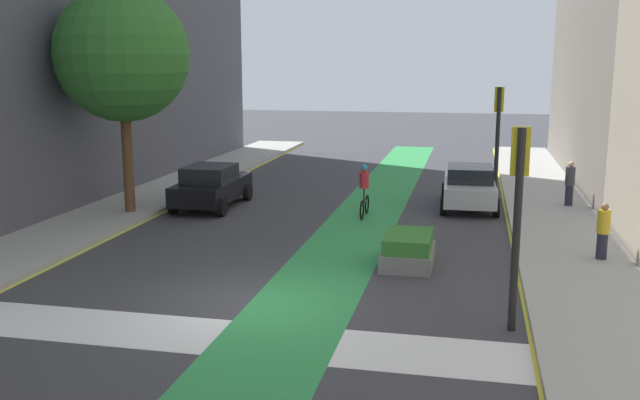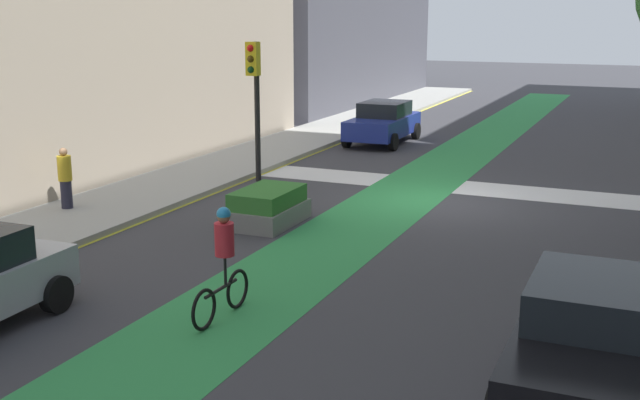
# 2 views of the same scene
# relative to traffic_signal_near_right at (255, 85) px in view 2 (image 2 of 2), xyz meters

# --- Properties ---
(ground_plane) EXTENTS (120.00, 120.00, 0.00)m
(ground_plane) POSITION_rel_traffic_signal_near_right_xyz_m (-5.62, 0.28, -2.87)
(ground_plane) COLOR #38383D
(bike_lane_paint) EXTENTS (2.40, 60.00, 0.01)m
(bike_lane_paint) POSITION_rel_traffic_signal_near_right_xyz_m (-4.47, 0.28, -2.86)
(bike_lane_paint) COLOR #2D8C47
(bike_lane_paint) RESTS_ON ground_plane
(crosswalk_band) EXTENTS (12.00, 1.80, 0.01)m
(crosswalk_band) POSITION_rel_traffic_signal_near_right_xyz_m (-5.62, -1.72, -2.86)
(crosswalk_band) COLOR silver
(crosswalk_band) RESTS_ON ground_plane
(sidewalk_right) EXTENTS (3.00, 60.00, 0.15)m
(sidewalk_right) POSITION_rel_traffic_signal_near_right_xyz_m (1.88, 0.28, -2.79)
(sidewalk_right) COLOR #9E9E99
(sidewalk_right) RESTS_ON ground_plane
(curb_stripe_right) EXTENTS (0.16, 60.00, 0.01)m
(curb_stripe_right) POSITION_rel_traffic_signal_near_right_xyz_m (0.38, 0.28, -2.86)
(curb_stripe_right) COLOR yellow
(curb_stripe_right) RESTS_ON ground_plane
(traffic_signal_near_right) EXTENTS (0.35, 0.52, 4.08)m
(traffic_signal_near_right) POSITION_rel_traffic_signal_near_right_xyz_m (0.00, 0.00, 0.00)
(traffic_signal_near_right) COLOR black
(traffic_signal_near_right) RESTS_ON ground_plane
(car_black_left_far) EXTENTS (2.04, 4.21, 1.57)m
(car_black_left_far) POSITION_rel_traffic_signal_near_right_xyz_m (-10.26, 10.08, -2.07)
(car_black_left_far) COLOR black
(car_black_left_far) RESTS_ON ground_plane
(car_blue_right_near) EXTENTS (2.05, 4.22, 1.57)m
(car_blue_right_near) POSITION_rel_traffic_signal_near_right_xyz_m (-1.10, -8.23, -2.07)
(car_blue_right_near) COLOR navy
(car_blue_right_near) RESTS_ON ground_plane
(cyclist_in_lane) EXTENTS (0.32, 1.73, 1.86)m
(cyclist_in_lane) POSITION_rel_traffic_signal_near_right_xyz_m (-4.49, 9.58, -1.90)
(cyclist_in_lane) COLOR black
(cyclist_in_lane) RESTS_ON ground_plane
(pedestrian_sidewalk_right_b) EXTENTS (0.34, 0.34, 1.52)m
(pedestrian_sidewalk_right_b) POSITION_rel_traffic_signal_near_right_xyz_m (2.55, 5.22, -1.95)
(pedestrian_sidewalk_right_b) COLOR #262638
(pedestrian_sidewalk_right_b) RESTS_ON sidewalk_right
(median_planter) EXTENTS (1.33, 2.09, 0.85)m
(median_planter) POSITION_rel_traffic_signal_near_right_xyz_m (-2.47, 4.07, -2.47)
(median_planter) COLOR slate
(median_planter) RESTS_ON ground_plane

